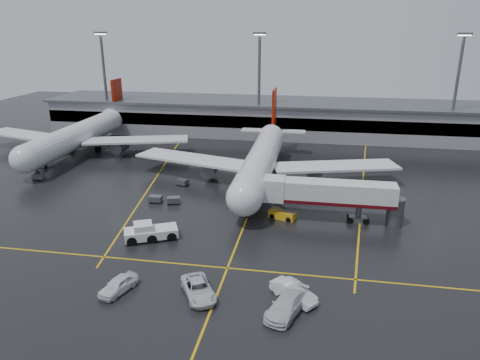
# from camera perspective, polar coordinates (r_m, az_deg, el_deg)

# --- Properties ---
(ground) EXTENTS (220.00, 220.00, 0.00)m
(ground) POSITION_cam_1_polar(r_m,az_deg,el_deg) (72.94, 1.82, -2.55)
(ground) COLOR black
(ground) RESTS_ON ground
(apron_line_centre) EXTENTS (0.25, 90.00, 0.02)m
(apron_line_centre) POSITION_cam_1_polar(r_m,az_deg,el_deg) (72.94, 1.82, -2.54)
(apron_line_centre) COLOR gold
(apron_line_centre) RESTS_ON ground
(apron_line_stop) EXTENTS (60.00, 0.25, 0.02)m
(apron_line_stop) POSITION_cam_1_polar(r_m,az_deg,el_deg) (53.39, -1.61, -11.16)
(apron_line_stop) COLOR gold
(apron_line_stop) RESTS_ON ground
(apron_line_left) EXTENTS (9.99, 69.35, 0.02)m
(apron_line_left) POSITION_cam_1_polar(r_m,az_deg,el_deg) (86.83, -10.39, 0.74)
(apron_line_left) COLOR gold
(apron_line_left) RESTS_ON ground
(apron_line_right) EXTENTS (7.57, 69.64, 0.02)m
(apron_line_right) POSITION_cam_1_polar(r_m,az_deg,el_deg) (82.15, 15.37, -0.72)
(apron_line_right) COLOR gold
(apron_line_right) RESTS_ON ground
(terminal) EXTENTS (122.00, 19.00, 8.60)m
(terminal) POSITION_cam_1_polar(r_m,az_deg,el_deg) (117.65, 5.21, 7.97)
(terminal) COLOR gray
(terminal) RESTS_ON ground
(light_mast_left) EXTENTS (3.00, 1.20, 25.45)m
(light_mast_left) POSITION_cam_1_polar(r_m,az_deg,el_deg) (122.58, -16.89, 12.50)
(light_mast_left) COLOR #595B60
(light_mast_left) RESTS_ON ground
(light_mast_mid) EXTENTS (3.00, 1.20, 25.45)m
(light_mast_mid) POSITION_cam_1_polar(r_m,az_deg,el_deg) (110.79, 2.45, 12.65)
(light_mast_mid) COLOR #595B60
(light_mast_mid) RESTS_ON ground
(light_mast_right) EXTENTS (3.00, 1.20, 25.45)m
(light_mast_right) POSITION_cam_1_polar(r_m,az_deg,el_deg) (114.03, 25.93, 10.98)
(light_mast_right) COLOR #595B60
(light_mast_right) RESTS_ON ground
(main_airliner) EXTENTS (48.80, 45.60, 14.10)m
(main_airliner) POSITION_cam_1_polar(r_m,az_deg,el_deg) (80.67, 2.84, 2.74)
(main_airliner) COLOR silver
(main_airliner) RESTS_ON ground
(second_airliner) EXTENTS (48.80, 45.60, 14.10)m
(second_airliner) POSITION_cam_1_polar(r_m,az_deg,el_deg) (105.12, -19.73, 5.51)
(second_airliner) COLOR silver
(second_airliner) RESTS_ON ground
(jet_bridge) EXTENTS (19.90, 3.40, 6.05)m
(jet_bridge) POSITION_cam_1_polar(r_m,az_deg,el_deg) (65.37, 11.46, -1.88)
(jet_bridge) COLOR silver
(jet_bridge) RESTS_ON ground
(pushback_tractor) EXTENTS (7.43, 5.41, 2.47)m
(pushback_tractor) POSITION_cam_1_polar(r_m,az_deg,el_deg) (60.77, -11.48, -6.56)
(pushback_tractor) COLOR silver
(pushback_tractor) RESTS_ON ground
(belt_loader) EXTENTS (4.22, 2.84, 2.47)m
(belt_loader) POSITION_cam_1_polar(r_m,az_deg,el_deg) (66.22, 5.43, -4.39)
(belt_loader) COLOR #ECA515
(belt_loader) RESTS_ON ground
(service_van_a) EXTENTS (5.33, 6.56, 1.66)m
(service_van_a) POSITION_cam_1_polar(r_m,az_deg,el_deg) (48.30, -5.32, -13.67)
(service_van_a) COLOR silver
(service_van_a) RESTS_ON ground
(service_van_b) EXTENTS (4.66, 6.79, 1.83)m
(service_van_b) POSITION_cam_1_polar(r_m,az_deg,el_deg) (45.85, 5.97, -15.56)
(service_van_b) COLOR silver
(service_van_b) RESTS_ON ground
(service_van_c) EXTENTS (5.35, 4.86, 1.77)m
(service_van_c) POSITION_cam_1_polar(r_m,az_deg,el_deg) (47.93, 6.85, -13.94)
(service_van_c) COLOR white
(service_van_c) RESTS_ON ground
(service_van_d) EXTENTS (3.42, 5.22, 1.65)m
(service_van_d) POSITION_cam_1_polar(r_m,az_deg,el_deg) (50.49, -15.27, -12.76)
(service_van_d) COLOR white
(service_van_d) RESTS_ON ground
(baggage_cart_a) EXTENTS (2.28, 1.80, 1.12)m
(baggage_cart_a) POSITION_cam_1_polar(r_m,az_deg,el_deg) (71.97, -8.47, -2.53)
(baggage_cart_a) COLOR #595B60
(baggage_cart_a) RESTS_ON ground
(baggage_cart_b) EXTENTS (2.06, 1.39, 1.12)m
(baggage_cart_b) POSITION_cam_1_polar(r_m,az_deg,el_deg) (72.95, -10.72, -2.36)
(baggage_cart_b) COLOR #595B60
(baggage_cart_b) RESTS_ON ground
(baggage_cart_c) EXTENTS (2.32, 1.91, 1.12)m
(baggage_cart_c) POSITION_cam_1_polar(r_m,az_deg,el_deg) (79.94, -7.36, -0.25)
(baggage_cart_c) COLOR #595B60
(baggage_cart_c) RESTS_ON ground
(baggage_cart_d) EXTENTS (2.05, 1.37, 1.12)m
(baggage_cart_d) POSITION_cam_1_polar(r_m,az_deg,el_deg) (97.71, -24.08, 1.80)
(baggage_cart_d) COLOR #595B60
(baggage_cart_d) RESTS_ON ground
(baggage_cart_e) EXTENTS (2.04, 1.36, 1.12)m
(baggage_cart_e) POSITION_cam_1_polar(r_m,az_deg,el_deg) (90.22, -24.28, 0.43)
(baggage_cart_e) COLOR #595B60
(baggage_cart_e) RESTS_ON ground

